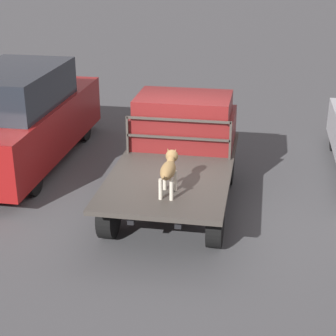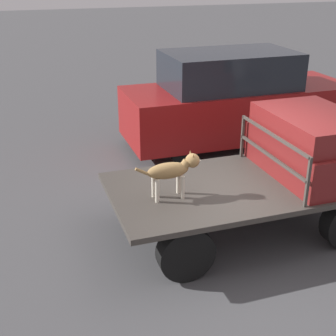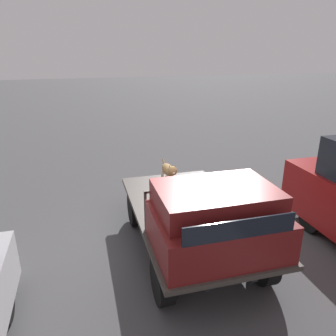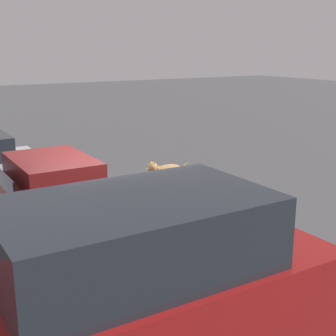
# 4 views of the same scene
# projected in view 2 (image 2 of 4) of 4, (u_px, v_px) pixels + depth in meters

# --- Properties ---
(ground_plane) EXTENTS (80.00, 80.00, 0.00)m
(ground_plane) POSITION_uv_depth(u_px,v_px,m) (240.00, 230.00, 7.30)
(ground_plane) COLOR #474749
(flatbed_truck) EXTENTS (3.99, 2.04, 0.82)m
(flatbed_truck) POSITION_uv_depth(u_px,v_px,m) (243.00, 195.00, 7.06)
(flatbed_truck) COLOR black
(flatbed_truck) RESTS_ON ground
(truck_cab) EXTENTS (1.44, 1.92, 0.96)m
(truck_cab) POSITION_uv_depth(u_px,v_px,m) (316.00, 145.00, 7.14)
(truck_cab) COLOR maroon
(truck_cab) RESTS_ON flatbed_truck
(truck_headboard) EXTENTS (0.04, 1.92, 0.72)m
(truck_headboard) POSITION_uv_depth(u_px,v_px,m) (272.00, 149.00, 6.91)
(truck_headboard) COLOR #3D3833
(truck_headboard) RESTS_ON flatbed_truck
(dog) EXTENTS (0.96, 0.23, 0.65)m
(dog) POSITION_uv_depth(u_px,v_px,m) (174.00, 170.00, 6.39)
(dog) COLOR beige
(dog) RESTS_ON flatbed_truck
(parked_pickup_far) EXTENTS (5.06, 1.86, 2.10)m
(parked_pickup_far) POSITION_uv_depth(u_px,v_px,m) (235.00, 100.00, 10.40)
(parked_pickup_far) COLOR black
(parked_pickup_far) RESTS_ON ground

